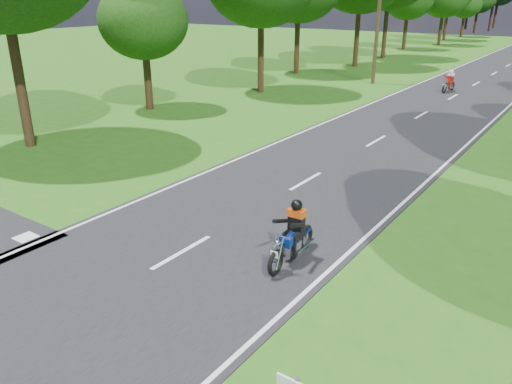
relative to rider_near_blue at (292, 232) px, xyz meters
The scene contains 4 objects.
ground 4.01m from the rider_near_blue, 126.95° to the right, with size 160.00×160.00×0.00m, color #235E15.
telegraph_pole 26.43m from the rider_near_blue, 108.61° to the left, with size 1.20×0.26×8.00m.
rider_near_blue is the anchor object (origin of this frame).
rider_far_red 24.63m from the rider_near_blue, 97.24° to the left, with size 0.55×1.64×1.37m, color #98220B, non-canonical shape.
Camera 1 is at (7.54, -5.67, 5.76)m, focal length 35.00 mm.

